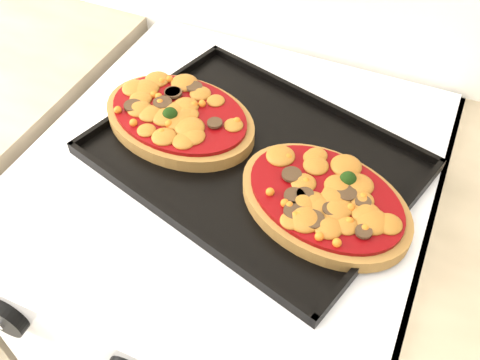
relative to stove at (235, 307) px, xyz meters
The scene contains 6 objects.
stove is the anchor object (origin of this frame).
control_panel 0.51m from the stove, 90.00° to the right, with size 0.60×0.02×0.09m, color silver.
knob_left 0.55m from the stove, 117.08° to the right, with size 0.06×0.06×0.02m, color black.
baking_tray 0.47m from the stove, ahead, with size 0.45×0.33×0.02m, color black.
pizza_left 0.49m from the stove, 167.46° to the left, with size 0.25×0.18×0.04m, color #9F7037, non-canonical shape.
pizza_right 0.51m from the stove, 16.07° to the right, with size 0.25×0.17×0.04m, color #9F7037, non-canonical shape.
Camera 1 is at (0.27, 1.19, 1.48)m, focal length 40.00 mm.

